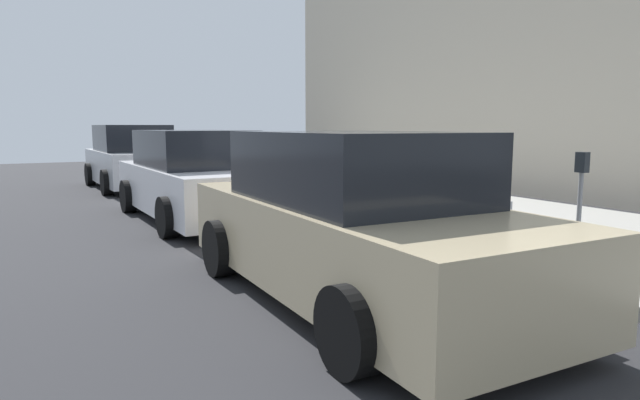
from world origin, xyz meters
name	(u,v)px	position (x,y,z in m)	size (l,w,h in m)	color
ground_plane	(318,222)	(0.00, 0.00, 0.00)	(40.00, 40.00, 0.00)	#28282B
sidewalk_curb	(428,208)	(0.00, -2.50, 0.07)	(18.00, 5.00, 0.14)	#9E9B93
building_facade_sidewalk_side	(600,25)	(0.00, -7.58, 4.05)	(24.00, 3.00, 8.10)	#B2A893
suitcase_silver_0	(492,226)	(-3.59, -0.47, 0.47)	(0.42, 0.27, 0.97)	#9EA0A8
suitcase_black_1	(460,219)	(-3.06, -0.45, 0.48)	(0.43, 0.27, 1.01)	black
suitcase_teal_2	(435,210)	(-2.49, -0.50, 0.52)	(0.48, 0.27, 0.82)	#0F606B
suitcase_red_3	(408,207)	(-1.94, -0.47, 0.50)	(0.41, 0.26, 1.04)	red
suitcase_navy_4	(390,200)	(-1.40, -0.52, 0.52)	(0.44, 0.26, 0.99)	navy
suitcase_olive_5	(369,199)	(-0.88, -0.48, 0.48)	(0.39, 0.25, 0.95)	#59601E
suitcase_maroon_6	(349,197)	(-0.34, -0.44, 0.46)	(0.45, 0.25, 0.98)	maroon
suitcase_silver_7	(336,191)	(0.23, -0.52, 0.51)	(0.47, 0.26, 0.79)	#9EA0A8
suitcase_black_8	(321,189)	(0.81, -0.52, 0.48)	(0.45, 0.22, 0.95)	black
fire_hydrant	(302,181)	(1.52, -0.48, 0.59)	(0.39, 0.21, 0.85)	#99999E
bollard_post	(282,180)	(2.16, -0.33, 0.56)	(0.12, 0.12, 0.84)	brown
parking_meter	(580,193)	(-4.56, -0.73, 0.97)	(0.12, 0.09, 1.27)	slate
parked_car_beige_0	(353,222)	(-3.94, 1.80, 0.76)	(4.62, 2.08, 1.63)	tan
parked_car_white_1	(194,178)	(1.37, 1.80, 0.76)	(4.70, 2.06, 1.61)	silver
parked_car_silver_2	(133,159)	(7.16, 1.80, 0.80)	(4.33, 2.15, 1.72)	#B2B5BA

